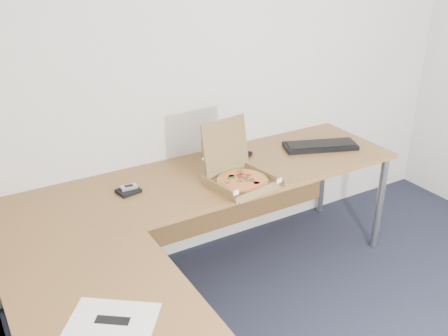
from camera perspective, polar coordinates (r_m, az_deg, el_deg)
desk at (r=2.60m, az=-3.69°, el=-6.62°), size 2.50×2.20×0.73m
pizza_box at (r=2.94m, az=1.86°, el=-1.05°), size 0.33×0.38×0.34m
drinking_glass at (r=3.26m, az=-1.91°, el=2.11°), size 0.07×0.07×0.13m
keyboard at (r=3.50m, az=10.73°, el=2.44°), size 0.52×0.34×0.03m
mouse at (r=3.31m, az=2.53°, el=1.58°), size 0.10×0.08×0.03m
wallet at (r=2.91m, az=-10.67°, el=-2.54°), size 0.14×0.12×0.02m
phone at (r=2.91m, az=-10.61°, el=-2.12°), size 0.09×0.05×0.02m
paper_sheet at (r=2.05m, az=-12.39°, el=-16.35°), size 0.40×0.38×0.00m
dome_speaker at (r=3.43m, az=1.24°, el=2.75°), size 0.08×0.08×0.07m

